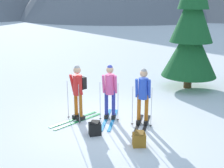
% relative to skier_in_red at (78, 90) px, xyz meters
% --- Properties ---
extents(ground_plane, '(400.00, 400.00, 0.00)m').
position_rel_skier_in_red_xyz_m(ground_plane, '(0.88, -0.12, -0.96)').
color(ground_plane, white).
extents(skier_in_red, '(1.28, 1.61, 1.71)m').
position_rel_skier_in_red_xyz_m(skier_in_red, '(0.00, 0.00, 0.00)').
color(skier_in_red, green).
rests_on(skier_in_red, ground).
extents(skier_in_pink, '(0.61, 1.72, 1.70)m').
position_rel_skier_in_red_xyz_m(skier_in_pink, '(0.93, 0.21, -0.03)').
color(skier_in_pink, '#1E84D1').
rests_on(skier_in_pink, ground).
extents(skier_in_blue, '(0.61, 1.63, 1.69)m').
position_rel_skier_in_red_xyz_m(skier_in_blue, '(1.94, -0.03, -0.01)').
color(skier_in_blue, black).
rests_on(skier_in_blue, ground).
extents(pine_tree_near, '(2.24, 2.24, 5.42)m').
position_rel_skier_in_red_xyz_m(pine_tree_near, '(3.58, 4.08, 1.52)').
color(pine_tree_near, '#51381E').
rests_on(pine_tree_near, ground).
extents(backpack_on_snow_front, '(0.39, 0.35, 0.38)m').
position_rel_skier_in_red_xyz_m(backpack_on_snow_front, '(0.71, -0.95, -0.77)').
color(backpack_on_snow_front, black).
rests_on(backpack_on_snow_front, ground).
extents(backpack_on_snow_beside, '(0.36, 0.30, 0.38)m').
position_rel_skier_in_red_xyz_m(backpack_on_snow_beside, '(1.94, -1.41, -0.77)').
color(backpack_on_snow_beside, '#99661E').
rests_on(backpack_on_snow_beside, ground).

